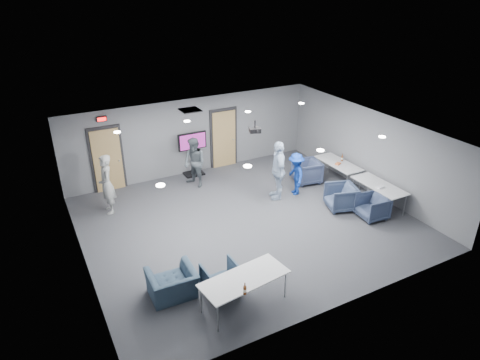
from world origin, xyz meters
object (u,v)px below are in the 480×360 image
table_front_left (244,279)px  chair_front_b (172,284)px  person_b (195,163)px  table_right_a (338,164)px  tv_stand (193,151)px  table_right_b (379,186)px  chair_right_a (307,172)px  bottle_right (342,158)px  person_a (107,184)px  chair_right_c (372,207)px  person_c (278,170)px  chair_right_b (341,197)px  projector (255,130)px  person_d (296,174)px  chair_front_a (221,279)px  bottle_front (245,290)px

table_front_left → chair_front_b: bearing=134.7°
person_b → table_front_left: size_ratio=0.84×
table_right_a → tv_stand: bearing=54.7°
table_right_b → tv_stand: size_ratio=1.12×
person_b → chair_right_a: size_ratio=1.96×
bottle_right → table_right_a: bearing=-160.6°
person_a → chair_right_c: person_a is taller
person_c → chair_right_b: bearing=62.2°
projector → table_right_a: bearing=17.6°
table_right_a → tv_stand: tv_stand is taller
chair_right_a → projector: 3.11m
person_d → bottle_right: 1.97m
chair_right_b → bottle_right: size_ratio=3.15×
chair_right_b → tv_stand: 5.35m
person_a → chair_right_b: (6.27, -3.12, -0.53)m
person_c → chair_right_b: size_ratio=2.25×
person_a → chair_front_b: (0.37, -4.47, -0.58)m
person_b → chair_right_b: (3.30, -3.54, -0.46)m
person_d → table_front_left: 5.51m
person_a → chair_right_c: size_ratio=2.32×
person_b → table_front_left: (-1.32, -5.89, -0.16)m
person_a → tv_stand: size_ratio=1.16×
person_b → chair_front_a: (-1.57, -5.28, -0.49)m
tv_stand → table_right_b: bearing=-49.5°
person_a → chair_right_a: 6.56m
chair_right_b → table_right_a: (1.10, 1.48, 0.30)m
chair_front_b → bottle_right: size_ratio=3.80×
bottle_right → projector: projector is taller
chair_front_a → table_right_b: (5.98, 1.33, 0.33)m
chair_right_b → table_right_b: (1.10, -0.42, 0.30)m
chair_right_c → person_c: bearing=-137.8°
chair_right_a → bottle_front: bearing=-35.8°
chair_front_a → table_front_left: size_ratio=0.39×
table_front_left → person_c: bearing=42.4°
person_a → person_d: 5.85m
person_a → chair_front_b: 4.52m
person_b → bottle_front: (-1.55, -6.34, -0.01)m
tv_stand → chair_front_a: bearing=-106.9°
person_b → chair_front_a: person_b is taller
chair_right_c → table_right_b: size_ratio=0.45×
person_b → table_front_left: person_b is taller
table_front_left → chair_right_c: bearing=9.1°
table_front_left → bottle_front: (-0.23, -0.45, 0.14)m
person_a → chair_right_a: bearing=83.2°
table_front_left → chair_right_a: bearing=35.0°
chair_right_b → person_a: bearing=-98.8°
bottle_right → projector: bearing=179.8°
person_a → chair_front_a: size_ratio=2.33×
person_c → table_right_b: person_c is taller
chair_right_a → table_right_b: bearing=31.5°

